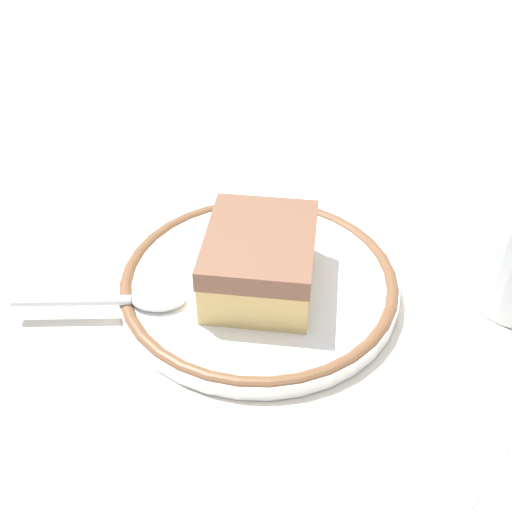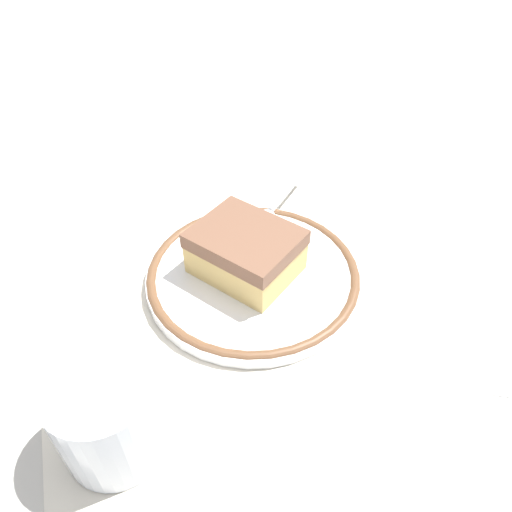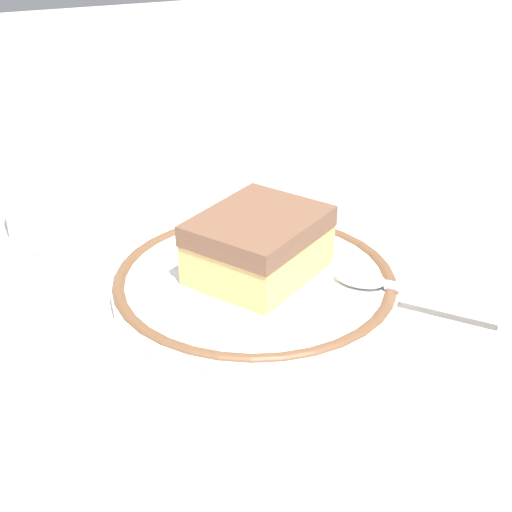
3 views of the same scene
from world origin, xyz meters
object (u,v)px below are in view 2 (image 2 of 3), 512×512
Objects in this scene: cake_slice at (246,252)px; napkin at (432,326)px; spoon at (272,209)px; cup at (110,418)px; plate at (256,274)px.

cake_slice is 0.19m from napkin.
cup is (-0.20, -0.21, 0.02)m from spoon.
napkin is (0.08, -0.20, -0.02)m from spoon.
plate is 0.10m from spoon.
spoon reaches higher than plate.
cake_slice is 0.96× the size of napkin.
spoon is at bearing 45.86° from cup.
cake_slice is at bearing -126.27° from spoon.
cup is (-0.15, -0.13, 0.03)m from plate.
napkin is at bearing -39.88° from cake_slice.
spoon is (0.05, 0.08, 0.01)m from plate.
cup reaches higher than spoon.
cake_slice is 1.19× the size of spoon.
cup is at bearing -140.89° from plate.
spoon is 0.29m from cup.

